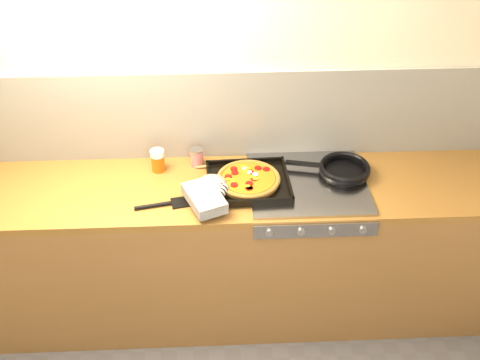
{
  "coord_description": "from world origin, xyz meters",
  "views": [
    {
      "loc": [
        -0.01,
        -1.21,
        2.62
      ],
      "look_at": [
        0.1,
        1.08,
        0.95
      ],
      "focal_mm": 42.0,
      "sensor_mm": 36.0,
      "label": 1
    }
  ],
  "objects_px": {
    "frying_pan": "(343,169)",
    "juice_glass": "(158,160)",
    "tomato_can": "(197,157)",
    "pizza_on_tray": "(236,184)"
  },
  "relations": [
    {
      "from": "tomato_can",
      "to": "frying_pan",
      "type": "bearing_deg",
      "value": -9.54
    },
    {
      "from": "frying_pan",
      "to": "juice_glass",
      "type": "relative_size",
      "value": 3.77
    },
    {
      "from": "tomato_can",
      "to": "juice_glass",
      "type": "relative_size",
      "value": 0.82
    },
    {
      "from": "pizza_on_tray",
      "to": "juice_glass",
      "type": "distance_m",
      "value": 0.45
    },
    {
      "from": "frying_pan",
      "to": "tomato_can",
      "type": "height_order",
      "value": "tomato_can"
    },
    {
      "from": "juice_glass",
      "to": "tomato_can",
      "type": "bearing_deg",
      "value": 10.17
    },
    {
      "from": "tomato_can",
      "to": "juice_glass",
      "type": "distance_m",
      "value": 0.21
    },
    {
      "from": "pizza_on_tray",
      "to": "tomato_can",
      "type": "bearing_deg",
      "value": 130.04
    },
    {
      "from": "frying_pan",
      "to": "juice_glass",
      "type": "bearing_deg",
      "value": 174.57
    },
    {
      "from": "pizza_on_tray",
      "to": "juice_glass",
      "type": "xyz_separation_m",
      "value": [
        -0.41,
        0.2,
        0.02
      ]
    }
  ]
}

